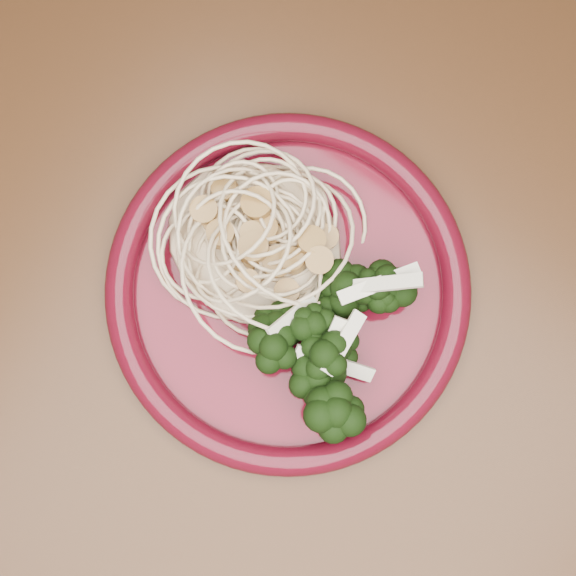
{
  "coord_description": "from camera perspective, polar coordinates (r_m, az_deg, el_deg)",
  "views": [
    {
      "loc": [
        -0.08,
        -0.08,
        1.33
      ],
      "look_at": [
        -0.12,
        -0.01,
        0.77
      ],
      "focal_mm": 50.0,
      "sensor_mm": 36.0,
      "label": 1
    }
  ],
  "objects": [
    {
      "name": "dinner_plate",
      "position": [
        0.57,
        0.0,
        -0.14
      ],
      "size": [
        0.34,
        0.34,
        0.02
      ],
      "rotation": [
        0.0,
        0.0,
        -0.38
      ],
      "color": "#530A18",
      "rests_on": "dining_table"
    },
    {
      "name": "onion_garnish",
      "position": [
        0.52,
        3.24,
        -4.12
      ],
      "size": [
        0.08,
        0.1,
        0.05
      ],
      "primitive_type": null,
      "rotation": [
        0.0,
        0.0,
        -0.38
      ],
      "color": "beige",
      "rests_on": "broccoli_pile"
    },
    {
      "name": "spaghetti_pile",
      "position": [
        0.57,
        -2.43,
        3.52
      ],
      "size": [
        0.16,
        0.15,
        0.03
      ],
      "primitive_type": "ellipsoid",
      "rotation": [
        0.0,
        0.0,
        -0.38
      ],
      "color": "beige",
      "rests_on": "dinner_plate"
    },
    {
      "name": "broccoli_pile",
      "position": [
        0.55,
        3.07,
        -4.32
      ],
      "size": [
        0.12,
        0.15,
        0.05
      ],
      "primitive_type": "ellipsoid",
      "rotation": [
        0.0,
        0.0,
        -0.38
      ],
      "color": "black",
      "rests_on": "dinner_plate"
    },
    {
      "name": "dining_table",
      "position": [
        0.68,
        8.82,
        -6.2
      ],
      "size": [
        1.2,
        0.8,
        0.75
      ],
      "color": "#472814",
      "rests_on": "ground"
    },
    {
      "name": "scallop_cluster",
      "position": [
        0.54,
        -2.58,
        4.22
      ],
      "size": [
        0.14,
        0.14,
        0.04
      ],
      "primitive_type": null,
      "rotation": [
        0.0,
        0.0,
        -0.38
      ],
      "color": "#A47E41",
      "rests_on": "spaghetti_pile"
    }
  ]
}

